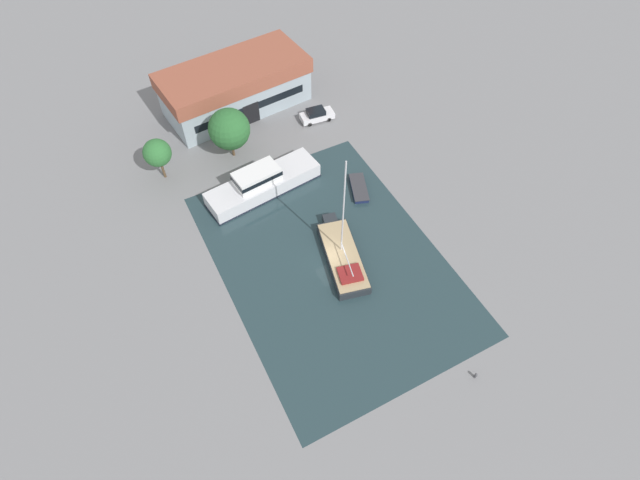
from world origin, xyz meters
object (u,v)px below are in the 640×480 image
at_px(warehouse_building, 235,87).
at_px(quay_tree_by_water, 157,153).
at_px(quay_tree_near_building, 229,129).
at_px(parked_car, 317,115).
at_px(small_dinghy, 359,188).
at_px(motor_cruiser, 262,183).
at_px(sailboat_moored, 342,256).

xyz_separation_m(warehouse_building, quay_tree_by_water, (-13.09, -8.68, 0.73)).
xyz_separation_m(quay_tree_near_building, parked_car, (12.57, 1.26, -3.37)).
bearing_deg(small_dinghy, motor_cruiser, -6.52).
xyz_separation_m(quay_tree_near_building, quay_tree_by_water, (-8.92, 0.28, -0.30)).
distance_m(quay_tree_by_water, small_dinghy, 24.09).
bearing_deg(parked_car, small_dinghy, 0.17).
xyz_separation_m(sailboat_moored, motor_cruiser, (-3.57, 13.23, 0.68)).
bearing_deg(warehouse_building, quay_tree_by_water, -152.36).
relative_size(quay_tree_near_building, motor_cruiser, 0.47).
distance_m(parked_car, sailboat_moored, 23.41).
bearing_deg(motor_cruiser, quay_tree_by_water, 44.39).
distance_m(warehouse_building, quay_tree_near_building, 9.94).
relative_size(motor_cruiser, small_dinghy, 2.93).
bearing_deg(parked_car, sailboat_moored, -14.29).
height_order(sailboat_moored, motor_cruiser, sailboat_moored).
distance_m(quay_tree_by_water, motor_cruiser, 12.66).
relative_size(warehouse_building, sailboat_moored, 1.46).
distance_m(warehouse_building, quay_tree_by_water, 15.72).
bearing_deg(quay_tree_by_water, quay_tree_near_building, -1.81).
distance_m(quay_tree_near_building, motor_cruiser, 8.01).
relative_size(parked_car, sailboat_moored, 0.34).
relative_size(parked_car, motor_cruiser, 0.33).
bearing_deg(parked_car, warehouse_building, -126.22).
distance_m(sailboat_moored, small_dinghy, 10.48).
height_order(sailboat_moored, small_dinghy, sailboat_moored).
bearing_deg(sailboat_moored, small_dinghy, 63.16).
relative_size(parked_car, small_dinghy, 0.96).
bearing_deg(sailboat_moored, quay_tree_by_water, 135.54).
height_order(quay_tree_by_water, small_dinghy, quay_tree_by_water).
bearing_deg(warehouse_building, motor_cruiser, -107.59).
bearing_deg(small_dinghy, sailboat_moored, 70.25).
bearing_deg(motor_cruiser, warehouse_building, -18.82).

